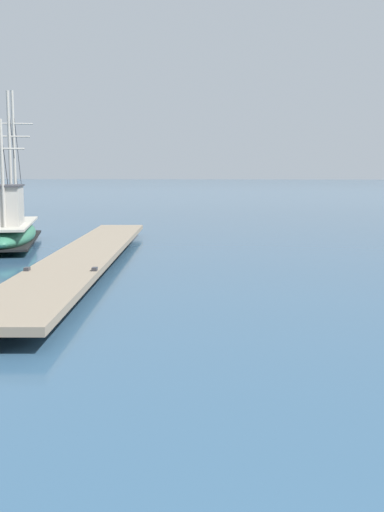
# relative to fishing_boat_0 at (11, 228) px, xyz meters

# --- Properties ---
(floating_dock) EXTENTS (3.48, 18.20, 0.53)m
(floating_dock) POSITION_rel_fishing_boat_0_xyz_m (3.99, -4.30, -0.34)
(floating_dock) COLOR gray
(floating_dock) RESTS_ON ground
(fishing_boat_0) EXTENTS (3.38, 7.80, 5.87)m
(fishing_boat_0) POSITION_rel_fishing_boat_0_xyz_m (0.00, 0.00, 0.00)
(fishing_boat_0) COLOR #337556
(fishing_boat_0) RESTS_ON ground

